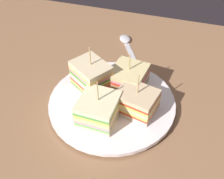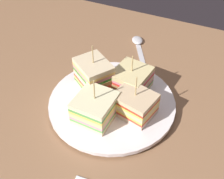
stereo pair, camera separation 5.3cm
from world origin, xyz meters
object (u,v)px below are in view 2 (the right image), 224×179
at_px(sandwich_wedge_2, 131,80).
at_px(sandwich_wedge_3, 94,76).
at_px(sandwich_wedge_1, 134,104).
at_px(plate, 112,103).
at_px(sandwich_wedge_0, 95,108).
at_px(spoon, 138,45).

xyz_separation_m(sandwich_wedge_2, sandwich_wedge_3, (-0.07, -0.03, 0.01)).
bearing_deg(sandwich_wedge_1, plate, 0.68).
relative_size(sandwich_wedge_0, sandwich_wedge_2, 1.09).
bearing_deg(plate, sandwich_wedge_0, -100.47).
bearing_deg(sandwich_wedge_3, sandwich_wedge_1, 16.56).
bearing_deg(plate, sandwich_wedge_3, 159.04).
distance_m(sandwich_wedge_1, sandwich_wedge_2, 0.07).
relative_size(sandwich_wedge_1, spoon, 0.59).
xyz_separation_m(sandwich_wedge_1, spoon, (-0.08, 0.23, -0.03)).
distance_m(sandwich_wedge_0, sandwich_wedge_2, 0.10).
xyz_separation_m(sandwich_wedge_1, sandwich_wedge_3, (-0.10, 0.03, 0.01)).
bearing_deg(spoon, sandwich_wedge_2, 166.03).
xyz_separation_m(plate, sandwich_wedge_2, (0.02, 0.05, 0.03)).
height_order(plate, spoon, plate).
distance_m(sandwich_wedge_1, sandwich_wedge_3, 0.10).
bearing_deg(plate, sandwich_wedge_1, -12.02).
xyz_separation_m(sandwich_wedge_0, sandwich_wedge_2, (0.03, 0.10, -0.00)).
xyz_separation_m(sandwich_wedge_0, sandwich_wedge_1, (0.06, 0.04, -0.00)).
height_order(plate, sandwich_wedge_1, sandwich_wedge_1).
bearing_deg(sandwich_wedge_2, sandwich_wedge_1, 35.19).
bearing_deg(sandwich_wedge_1, spoon, -58.43).
height_order(sandwich_wedge_0, spoon, sandwich_wedge_0).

